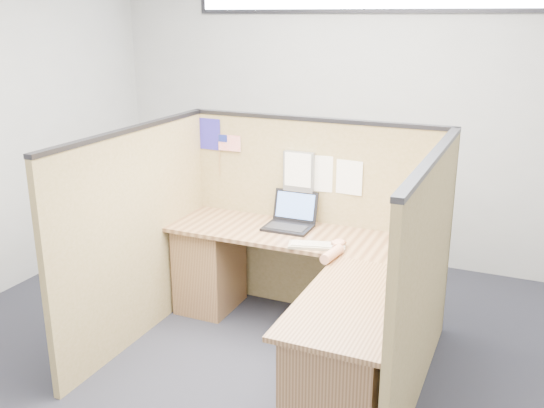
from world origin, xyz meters
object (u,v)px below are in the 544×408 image
at_px(laptop, 291,218).
at_px(keyboard, 317,245).
at_px(mouse, 339,246).
at_px(l_desk, 302,303).

bearing_deg(laptop, keyboard, -46.25).
relative_size(laptop, mouse, 3.49).
distance_m(keyboard, mouse, 0.15).
xyz_separation_m(keyboard, mouse, (0.15, 0.03, 0.01)).
height_order(l_desk, keyboard, keyboard).
bearing_deg(mouse, l_desk, -128.29).
bearing_deg(l_desk, laptop, 119.61).
bearing_deg(keyboard, l_desk, -113.73).
distance_m(l_desk, mouse, 0.46).
distance_m(l_desk, keyboard, 0.40).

